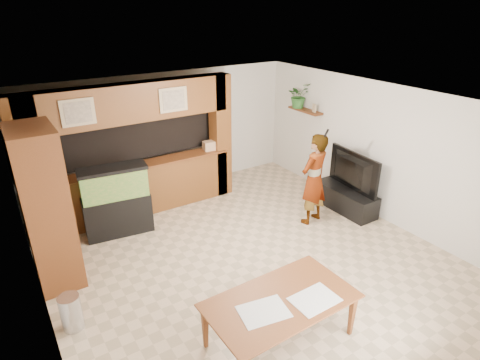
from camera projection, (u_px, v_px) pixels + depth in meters
floor at (246, 258)px, 6.69m from camera, size 6.50×6.50×0.00m
ceiling at (248, 104)px, 5.62m from camera, size 6.50×6.50×0.00m
wall_back at (164, 134)px, 8.65m from camera, size 6.00×0.00×6.00m
wall_left at (33, 247)px, 4.67m from camera, size 0.00×6.50×6.50m
wall_right at (378, 151)px, 7.63m from camera, size 0.00×6.50×6.50m
partition at (130, 149)px, 7.70m from camera, size 4.20×0.99×2.60m
wall_clock at (15, 171)px, 5.21m from camera, size 0.05×0.25×0.25m
wall_shelf at (305, 110)px, 8.89m from camera, size 0.25×0.90×0.04m
pantry_cabinet at (46, 208)px, 5.76m from camera, size 0.60×0.98×2.41m
trash_can at (71, 312)px, 5.17m from camera, size 0.27×0.27×0.50m
aquarium at (116, 202)px, 7.18m from camera, size 1.17×0.44×1.30m
tv_stand at (345, 199)px, 8.17m from camera, size 0.50×1.36×0.45m
television at (348, 172)px, 7.92m from camera, size 0.30×1.34×0.76m
photo_frame at (314, 108)px, 8.63m from camera, size 0.06×0.13×0.18m
potted_plant at (299, 95)px, 8.92m from camera, size 0.53×0.46×0.55m
person at (314, 179)px, 7.47m from camera, size 0.72×0.55×1.77m
microphone at (326, 133)px, 6.99m from camera, size 0.04×0.10×0.17m
dining_table at (282, 322)px, 4.92m from camera, size 1.84×1.04×0.64m
newspaper_a at (315, 299)px, 4.81m from camera, size 0.56×0.41×0.01m
newspaper_b at (264, 312)px, 4.63m from camera, size 0.63×0.50×0.01m
counter_box at (210, 146)px, 8.44m from camera, size 0.30×0.21×0.19m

